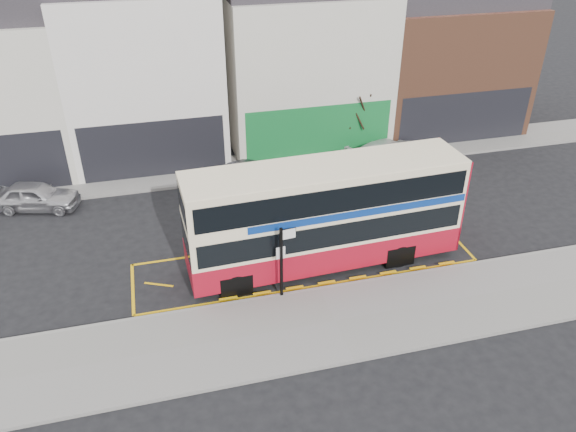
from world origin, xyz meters
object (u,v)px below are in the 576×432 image
object	(u,v)px
car_white	(389,153)
bus_stop_post	(283,255)
car_grey	(252,178)
double_decker_bus	(325,214)
car_silver	(36,196)
street_tree_right	(358,100)

from	to	relation	value
car_white	bus_stop_post	bearing A→B (deg)	121.02
car_grey	car_white	size ratio (longest dim) A/B	0.88
car_white	car_grey	bearing A→B (deg)	79.19
double_decker_bus	car_silver	bearing A→B (deg)	145.21
car_silver	car_grey	distance (m)	10.43
bus_stop_post	car_silver	size ratio (longest dim) A/B	0.74
car_white	street_tree_right	xyz separation A→B (m)	(-1.22, 2.19, 2.42)
double_decker_bus	car_white	bearing A→B (deg)	49.17
car_white	double_decker_bus	bearing A→B (deg)	123.62
car_silver	car_white	bearing A→B (deg)	-74.36
bus_stop_post	car_grey	xyz separation A→B (m)	(0.55, 8.75, -1.21)
double_decker_bus	car_grey	xyz separation A→B (m)	(-1.66, 6.92, -1.59)
double_decker_bus	car_silver	size ratio (longest dim) A/B	2.77
car_silver	street_tree_right	bearing A→B (deg)	-67.07
car_silver	street_tree_right	xyz separation A→B (m)	(17.15, 2.38, 2.47)
double_decker_bus	bus_stop_post	world-z (taller)	double_decker_bus
car_white	street_tree_right	size ratio (longest dim) A/B	1.09
bus_stop_post	double_decker_bus	bearing A→B (deg)	33.33
car_grey	car_white	world-z (taller)	car_grey
double_decker_bus	bus_stop_post	distance (m)	2.89
car_grey	bus_stop_post	bearing A→B (deg)	163.03
bus_stop_post	street_tree_right	bearing A→B (deg)	52.26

